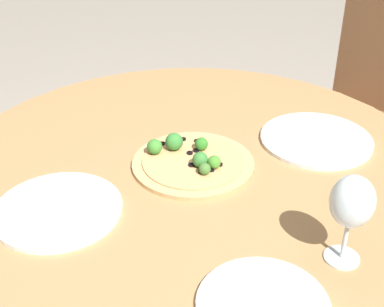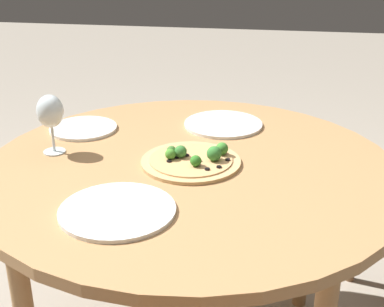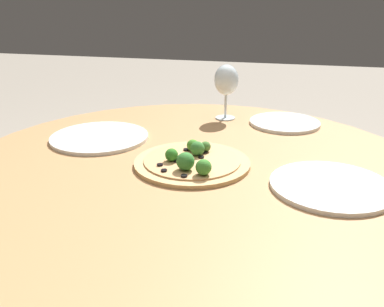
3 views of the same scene
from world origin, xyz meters
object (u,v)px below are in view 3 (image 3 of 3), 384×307
(plate_far, at_px, (285,123))
(plate_near, at_px, (100,137))
(pizza, at_px, (192,161))
(wine_glass, at_px, (226,81))
(plate_side, at_px, (331,186))

(plate_far, bearing_deg, plate_near, 27.77)
(plate_far, bearing_deg, pizza, 62.71)
(wine_glass, xyz_separation_m, plate_side, (-0.30, 0.46, -0.12))
(pizza, height_order, plate_near, pizza)
(plate_near, bearing_deg, plate_far, -152.23)
(plate_far, xyz_separation_m, plate_side, (-0.11, 0.44, 0.00))
(plate_near, height_order, plate_side, same)
(plate_near, height_order, plate_far, same)
(plate_near, xyz_separation_m, plate_side, (-0.61, 0.18, 0.00))
(plate_near, relative_size, plate_far, 1.26)
(pizza, bearing_deg, wine_glass, -91.77)
(pizza, xyz_separation_m, plate_side, (-0.31, 0.05, -0.01))
(plate_near, distance_m, plate_far, 0.56)
(pizza, relative_size, wine_glass, 1.60)
(pizza, bearing_deg, plate_near, -23.53)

